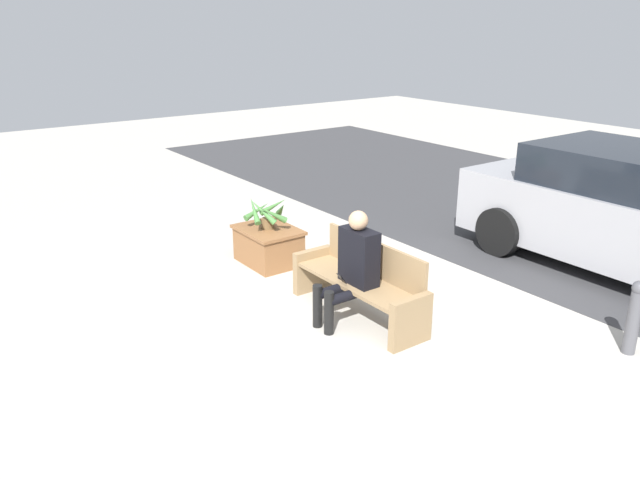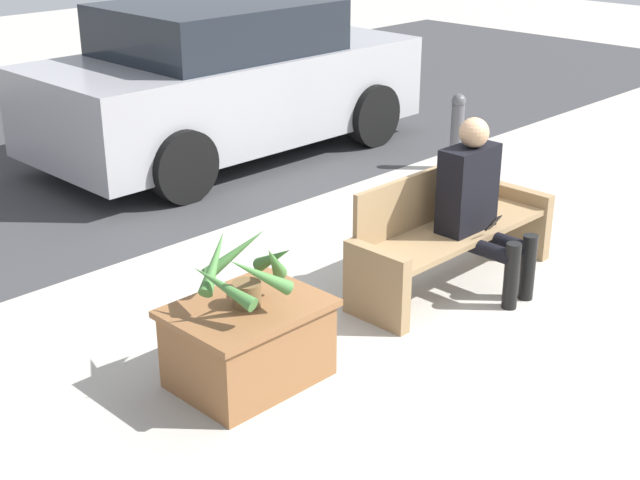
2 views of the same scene
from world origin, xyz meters
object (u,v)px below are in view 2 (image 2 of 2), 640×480
object	(u,v)px
parked_car	(226,81)
bollard_post	(457,130)
bench	(449,232)
planter_box	(248,340)
person_seated	(477,200)
potted_plant	(247,270)

from	to	relation	value
parked_car	bollard_post	bearing A→B (deg)	-57.96
bench	planter_box	distance (m)	1.92
person_seated	bollard_post	size ratio (longest dim) A/B	1.61
planter_box	bollard_post	size ratio (longest dim) A/B	1.15
planter_box	bollard_post	distance (m)	4.44
planter_box	potted_plant	bearing A→B (deg)	-97.45
bench	person_seated	world-z (taller)	person_seated
planter_box	potted_plant	distance (m)	0.45
bench	parked_car	distance (m)	3.76
planter_box	parked_car	size ratio (longest dim) A/B	0.21
bench	potted_plant	xyz separation A→B (m)	(-1.92, -0.03, 0.32)
person_seated	parked_car	distance (m)	3.90
bench	planter_box	size ratio (longest dim) A/B	2.02
planter_box	potted_plant	world-z (taller)	potted_plant
potted_plant	bench	bearing A→B (deg)	0.89
bench	parked_car	bearing A→B (deg)	75.30
bollard_post	planter_box	bearing A→B (deg)	-158.80
bench	planter_box	world-z (taller)	bench
planter_box	potted_plant	xyz separation A→B (m)	(-0.00, -0.01, 0.45)
planter_box	parked_car	world-z (taller)	parked_car
bench	person_seated	size ratio (longest dim) A/B	1.44
potted_plant	parked_car	bearing A→B (deg)	51.82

